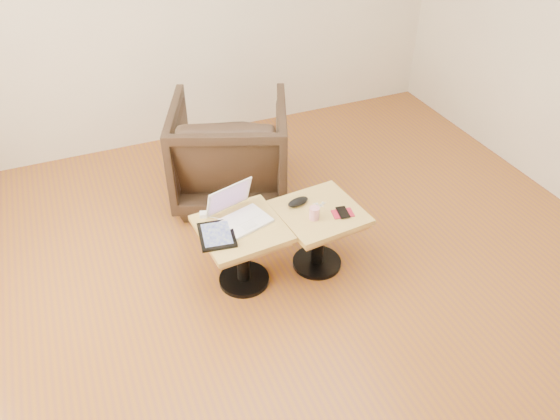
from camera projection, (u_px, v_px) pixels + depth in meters
name	position (u px, v px, depth m)	size (l,w,h in m)	color
room_shell	(310.00, 93.00, 2.58)	(4.52, 4.52, 2.71)	brown
side_table_left	(242.00, 241.00, 3.29)	(0.53, 0.53, 0.44)	black
side_table_right	(319.00, 224.00, 3.42)	(0.53, 0.53, 0.44)	black
laptop	(238.00, 214.00, 3.25)	(0.37, 0.35, 0.21)	white
tablet	(217.00, 235.00, 3.15)	(0.24, 0.28, 0.02)	black
charging_adapter	(203.00, 215.00, 3.29)	(0.04, 0.04, 0.03)	white
glasses_case	(298.00, 202.00, 3.38)	(0.15, 0.06, 0.05)	black
striped_cup	(314.00, 213.00, 3.26)	(0.06, 0.06, 0.08)	#C3395A
earbuds_tangle	(320.00, 204.00, 3.39)	(0.08, 0.05, 0.02)	white
phone_on_sleeve	(343.00, 213.00, 3.32)	(0.14, 0.12, 0.02)	maroon
armchair	(230.00, 151.00, 4.03)	(0.82, 0.84, 0.77)	black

